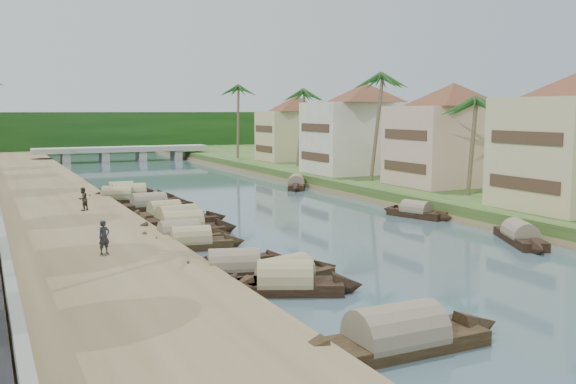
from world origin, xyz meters
name	(u,v)px	position (x,y,z in m)	size (l,w,h in m)	color
ground	(347,240)	(0.00, 0.00, 0.00)	(220.00, 220.00, 0.00)	#3C525A
left_bank	(52,208)	(-16.00, 20.00, 0.40)	(10.00, 180.00, 0.80)	brown
right_bank	(405,184)	(19.00, 20.00, 0.60)	(16.00, 180.00, 1.20)	#25441B
treeline	(95,132)	(0.00, 100.00, 4.00)	(120.00, 14.00, 8.00)	#12340E
bridge	(123,151)	(0.00, 72.00, 1.72)	(28.00, 4.00, 2.40)	#98978E
building_mid	(452,133)	(19.99, 14.00, 6.13)	(14.11, 14.11, 9.70)	#D6AA97
building_far	(365,127)	(18.99, 28.00, 6.38)	(15.59, 15.59, 10.20)	#ECE8CD
building_distant	(296,127)	(19.99, 48.00, 5.88)	(12.62, 12.62, 9.20)	tan
sampan_0	(396,340)	(-8.39, -17.31, 0.42)	(9.42, 2.22, 2.44)	black
sampan_1	(285,284)	(-8.76, -9.15, 0.42)	(7.42, 4.58, 2.20)	black
sampan_2	(285,276)	(-8.14, -7.90, 0.41)	(7.35, 3.43, 1.95)	black
sampan_3	(234,269)	(-9.84, -5.48, 0.41)	(7.54, 3.60, 2.03)	black
sampan_4	(191,242)	(-9.87, 1.67, 0.41)	(6.95, 2.57, 1.97)	black
sampan_5	(182,229)	(-9.09, 6.21, 0.42)	(7.96, 2.71, 2.46)	black
sampan_6	(179,237)	(-10.05, 3.60, 0.41)	(7.10, 1.92, 2.13)	black
sampan_7	(177,220)	(-8.39, 9.86, 0.41)	(8.15, 2.39, 2.15)	black
sampan_8	(165,214)	(-8.58, 12.75, 0.41)	(6.85, 2.07, 2.12)	black
sampan_9	(149,205)	(-8.52, 18.03, 0.41)	(8.18, 1.98, 2.08)	black
sampan_10	(117,199)	(-10.22, 23.19, 0.41)	(7.66, 2.79, 2.09)	black
sampan_11	(129,197)	(-8.91, 23.96, 0.42)	(8.81, 3.02, 2.45)	black
sampan_12	(116,195)	(-9.79, 25.53, 0.40)	(7.28, 3.55, 1.79)	black
sampan_13	(121,191)	(-8.77, 28.46, 0.41)	(6.80, 2.01, 1.89)	black
sampan_14	(520,237)	(9.32, -5.49, 0.41)	(4.96, 7.87, 1.99)	black
sampan_15	(416,212)	(9.44, 5.35, 0.40)	(3.42, 6.58, 1.81)	black
sampan_16	(296,184)	(9.49, 26.60, 0.41)	(5.15, 8.04, 2.04)	black
canoe_1	(238,260)	(-8.55, -2.61, 0.10)	(5.54, 0.92, 0.89)	black
canoe_2	(151,200)	(-7.10, 23.12, 0.10)	(6.09, 3.20, 0.90)	black
palm_1	(472,102)	(16.00, 6.88, 9.01)	(3.20, 3.20, 9.53)	brown
palm_2	(375,78)	(15.00, 20.05, 11.56)	(3.20, 3.20, 12.16)	brown
palm_3	(299,93)	(16.00, 39.10, 10.57)	(3.20, 3.20, 11.14)	brown
palm_7	(237,88)	(14.00, 55.66, 11.60)	(3.20, 3.20, 12.21)	brown
tree_6	(383,131)	(24.00, 31.74, 5.82)	(4.68, 4.68, 6.63)	brown
person_near	(104,237)	(-15.38, -1.03, 1.69)	(0.65, 0.43, 1.78)	#282831
person_far	(83,199)	(-14.25, 14.87, 1.67)	(0.85, 0.66, 1.75)	#312D22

